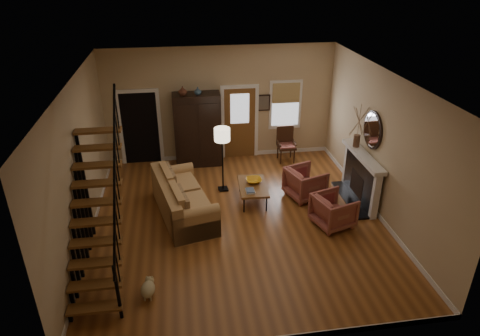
{
  "coord_description": "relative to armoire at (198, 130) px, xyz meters",
  "views": [
    {
      "loc": [
        -1.18,
        -8.16,
        5.5
      ],
      "look_at": [
        0.1,
        0.4,
        1.15
      ],
      "focal_mm": 32.0,
      "sensor_mm": 36.0,
      "label": 1
    }
  ],
  "objects": [
    {
      "name": "side_chair",
      "position": [
        2.55,
        -0.2,
        -0.54
      ],
      "size": [
        0.54,
        0.54,
        1.02
      ],
      "primitive_type": null,
      "color": "#3A2112",
      "rests_on": "ground"
    },
    {
      "name": "fireplace",
      "position": [
        3.83,
        -2.65,
        -0.31
      ],
      "size": [
        0.33,
        1.95,
        2.3
      ],
      "color": "black",
      "rests_on": "ground"
    },
    {
      "name": "coffee_table",
      "position": [
        1.18,
        -2.33,
        -0.83
      ],
      "size": [
        0.73,
        1.18,
        0.44
      ],
      "primitive_type": null,
      "rotation": [
        0.0,
        0.0,
        -0.06
      ],
      "color": "brown",
      "rests_on": "ground"
    },
    {
      "name": "floor_lamp",
      "position": [
        0.52,
        -1.66,
        -0.19
      ],
      "size": [
        0.42,
        0.42,
        1.71
      ],
      "primitive_type": null,
      "rotation": [
        0.0,
        0.0,
        0.07
      ],
      "color": "black",
      "rests_on": "ground"
    },
    {
      "name": "armoire",
      "position": [
        0.0,
        0.0,
        0.0
      ],
      "size": [
        1.3,
        0.6,
        2.1
      ],
      "primitive_type": null,
      "color": "black",
      "rests_on": "ground"
    },
    {
      "name": "armchair_left",
      "position": [
        2.78,
        -3.62,
        -0.68
      ],
      "size": [
        1.02,
        1.0,
        0.75
      ],
      "primitive_type": "imported",
      "rotation": [
        0.0,
        0.0,
        1.87
      ],
      "color": "maroon",
      "rests_on": "ground"
    },
    {
      "name": "sofa",
      "position": [
        -0.51,
        -2.69,
        -0.61
      ],
      "size": [
        1.52,
        2.55,
        0.89
      ],
      "primitive_type": null,
      "rotation": [
        0.0,
        0.0,
        0.22
      ],
      "color": "tan",
      "rests_on": "ground"
    },
    {
      "name": "bowl",
      "position": [
        1.23,
        -2.18,
        -0.56
      ],
      "size": [
        0.39,
        0.39,
        0.1
      ],
      "primitive_type": "imported",
      "color": "gold",
      "rests_on": "coffee_table"
    },
    {
      "name": "dog",
      "position": [
        -1.24,
        -5.33,
        -0.9
      ],
      "size": [
        0.3,
        0.45,
        0.31
      ],
      "primitive_type": null,
      "rotation": [
        0.0,
        0.0,
        -0.13
      ],
      "color": "beige",
      "rests_on": "ground"
    },
    {
      "name": "armchair_right",
      "position": [
        2.51,
        -2.31,
        -0.66
      ],
      "size": [
        1.07,
        1.06,
        0.78
      ],
      "primitive_type": "imported",
      "rotation": [
        0.0,
        0.0,
        1.9
      ],
      "color": "maroon",
      "rests_on": "ground"
    },
    {
      "name": "room",
      "position": [
        0.29,
        -1.39,
        0.46
      ],
      "size": [
        7.0,
        7.33,
        3.3
      ],
      "color": "brown",
      "rests_on": "ground"
    },
    {
      "name": "vase_b",
      "position": [
        0.05,
        -0.1,
        1.16
      ],
      "size": [
        0.2,
        0.2,
        0.21
      ],
      "primitive_type": "imported",
      "color": "#334C60",
      "rests_on": "armoire"
    },
    {
      "name": "books",
      "position": [
        1.06,
        -2.63,
        -0.58
      ],
      "size": [
        0.21,
        0.29,
        0.05
      ],
      "primitive_type": null,
      "color": "beige",
      "rests_on": "coffee_table"
    },
    {
      "name": "staircase",
      "position": [
        -2.08,
        -4.45,
        0.55
      ],
      "size": [
        0.94,
        2.8,
        3.2
      ],
      "primitive_type": null,
      "color": "brown",
      "rests_on": "ground"
    },
    {
      "name": "vase_a",
      "position": [
        -0.35,
        -0.1,
        1.17
      ],
      "size": [
        0.24,
        0.24,
        0.25
      ],
      "primitive_type": "imported",
      "color": "#4C2619",
      "rests_on": "armoire"
    }
  ]
}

